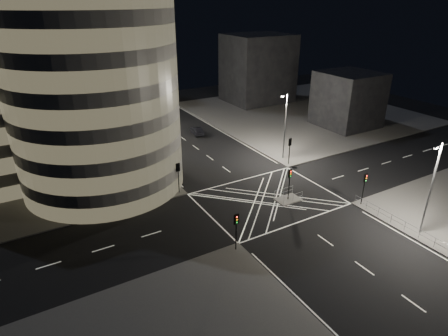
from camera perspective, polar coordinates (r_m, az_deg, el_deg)
ground at (r=46.52m, az=6.63°, el=-4.69°), size 120.00×120.00×0.00m
sidewalk_far_right at (r=83.12m, az=11.84°, el=8.33°), size 42.00×42.00×0.15m
central_island at (r=46.58m, az=9.72°, el=-4.75°), size 3.00×2.00×0.15m
office_tower_curved at (r=52.03m, az=-25.52°, el=11.21°), size 30.00×29.00×27.20m
office_block_rear at (r=75.10m, az=-28.36°, el=12.97°), size 24.00×16.00×22.00m
building_right_far at (r=89.54m, az=5.14°, el=14.87°), size 14.00×12.00×15.00m
building_right_near at (r=75.06m, az=18.34°, el=9.90°), size 10.00×10.00×10.00m
building_far_end at (r=93.54m, az=-17.55°, el=15.14°), size 18.00×8.00×18.00m
tree_a at (r=47.11m, az=-10.09°, el=1.92°), size 4.40×4.40×7.16m
tree_b at (r=52.34m, az=-12.46°, el=4.38°), size 4.98×4.98×7.78m
tree_c at (r=58.00m, az=-14.31°, el=5.53°), size 4.70×4.70×6.98m
tree_d at (r=63.23m, az=-16.02°, el=7.97°), size 4.67×4.67×8.10m
tree_e at (r=69.24m, az=-17.22°, el=8.01°), size 3.99×3.99×6.29m
traffic_signal_fl at (r=46.52m, az=-7.00°, el=-0.67°), size 0.55×0.22×4.00m
traffic_signal_nl at (r=35.91m, az=1.87°, el=-8.72°), size 0.55×0.22×4.00m
traffic_signal_fr at (r=55.13m, az=9.99°, el=3.26°), size 0.55×0.22×4.00m
traffic_signal_nr at (r=46.53m, az=20.63°, el=-2.17°), size 0.55×0.22×4.00m
traffic_signal_island at (r=45.28m, az=9.97°, el=-1.62°), size 0.55×0.22×4.00m
street_lamp_left_near at (r=49.80m, az=-10.24°, el=4.12°), size 1.25×0.25×10.00m
street_lamp_left_far at (r=66.28m, az=-15.83°, el=8.73°), size 1.25×0.25×10.00m
street_lamp_right_far at (r=56.23m, az=9.27°, el=6.58°), size 1.25×0.25×10.00m
street_lamp_right_near at (r=42.40m, az=29.01°, el=-2.48°), size 1.25×0.25×10.00m
railing_near_right at (r=44.51m, az=24.98°, el=-7.50°), size 0.06×11.70×1.10m
railing_island_south at (r=45.69m, az=10.48°, el=-4.54°), size 2.80×0.06×1.10m
railing_island_north at (r=46.89m, az=9.08°, el=-3.63°), size 2.80×0.06×1.10m
sedan at (r=67.88m, az=-4.19°, el=5.66°), size 1.99×4.28×1.36m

